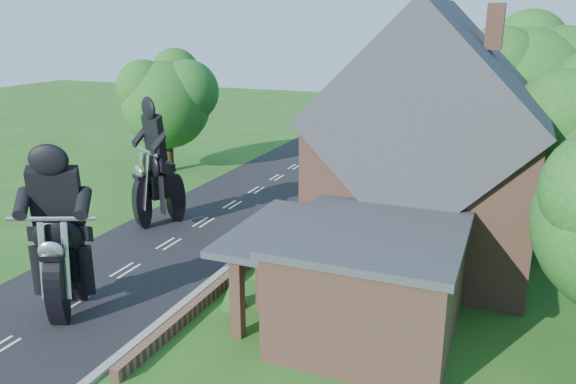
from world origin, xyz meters
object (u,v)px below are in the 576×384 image
at_px(garden_wall, 276,238).
at_px(motorcycle_lead, 67,289).
at_px(annex, 368,279).
at_px(house, 429,154).
at_px(motorcycle_follow, 159,206).

distance_m(garden_wall, motorcycle_lead, 9.33).
xyz_separation_m(annex, motorcycle_lead, (-9.47, -2.65, -0.90)).
distance_m(house, motorcycle_lead, 14.25).
height_order(annex, motorcycle_lead, annex).
bearing_deg(house, annex, -95.24).
height_order(house, motorcycle_lead, house).
xyz_separation_m(garden_wall, motorcycle_lead, (-3.90, -8.45, 0.67)).
bearing_deg(annex, house, 84.76).
bearing_deg(house, motorcycle_follow, -175.42).
relative_size(annex, motorcycle_follow, 3.56).
xyz_separation_m(motorcycle_lead, motorcycle_follow, (-2.21, 8.46, 0.05)).
xyz_separation_m(garden_wall, motorcycle_follow, (-6.11, 0.01, 0.72)).
bearing_deg(motorcycle_lead, house, -160.16).
bearing_deg(house, motorcycle_lead, -136.89).
relative_size(motorcycle_lead, motorcycle_follow, 0.94).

